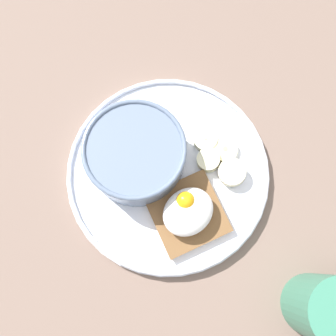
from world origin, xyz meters
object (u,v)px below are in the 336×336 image
(poached_egg, at_px, (188,211))
(banana_slice_front, at_px, (225,150))
(coffee_mug, at_px, (328,308))
(oatmeal_bowl, at_px, (136,154))
(banana_slice_left, at_px, (208,160))
(toast_slice, at_px, (187,214))
(banana_slice_back, at_px, (205,139))
(banana_slice_right, at_px, (232,173))

(poached_egg, xyz_separation_m, banana_slice_front, (0.09, 0.03, -0.02))
(banana_slice_front, relative_size, coffee_mug, 0.38)
(oatmeal_bowl, xyz_separation_m, banana_slice_left, (0.07, -0.06, -0.02))
(banana_slice_front, bearing_deg, poached_egg, -162.03)
(oatmeal_bowl, distance_m, toast_slice, 0.10)
(banana_slice_left, height_order, banana_slice_back, same)
(coffee_mug, bearing_deg, banana_slice_left, 84.34)
(poached_egg, relative_size, coffee_mug, 0.59)
(toast_slice, distance_m, banana_slice_front, 0.10)
(banana_slice_front, xyz_separation_m, banana_slice_back, (-0.01, 0.03, 0.00))
(banana_slice_back, bearing_deg, poached_egg, -145.14)
(banana_slice_front, distance_m, banana_slice_left, 0.03)
(banana_slice_back, height_order, banana_slice_right, banana_slice_right)
(banana_slice_back, bearing_deg, oatmeal_bowl, 155.82)
(poached_egg, height_order, coffee_mug, coffee_mug)
(toast_slice, relative_size, poached_egg, 1.63)
(banana_slice_back, xyz_separation_m, banana_slice_right, (-0.00, -0.05, 0.00))
(oatmeal_bowl, distance_m, coffee_mug, 0.27)
(oatmeal_bowl, height_order, poached_egg, oatmeal_bowl)
(banana_slice_right, bearing_deg, oatmeal_bowl, 130.53)
(banana_slice_front, bearing_deg, coffee_mug, -102.73)
(banana_slice_right, height_order, coffee_mug, coffee_mug)
(oatmeal_bowl, bearing_deg, toast_slice, -88.66)
(banana_slice_front, distance_m, banana_slice_right, 0.03)
(oatmeal_bowl, xyz_separation_m, banana_slice_right, (0.08, -0.09, -0.02))
(toast_slice, xyz_separation_m, coffee_mug, (0.04, -0.18, 0.03))
(banana_slice_right, bearing_deg, banana_slice_front, 63.33)
(banana_slice_left, xyz_separation_m, coffee_mug, (-0.02, -0.21, 0.03))
(banana_slice_front, xyz_separation_m, coffee_mug, (-0.05, -0.21, 0.03))
(banana_slice_back, bearing_deg, banana_slice_right, -94.20)
(banana_slice_front, relative_size, banana_slice_right, 0.83)
(banana_slice_right, bearing_deg, banana_slice_back, 85.80)
(toast_slice, relative_size, banana_slice_left, 2.49)
(oatmeal_bowl, xyz_separation_m, poached_egg, (0.00, -0.09, -0.00))
(banana_slice_left, distance_m, coffee_mug, 0.21)
(coffee_mug, bearing_deg, banana_slice_back, 81.11)
(banana_slice_front, xyz_separation_m, banana_slice_left, (-0.03, 0.00, 0.00))
(coffee_mug, bearing_deg, banana_slice_front, 77.27)
(banana_slice_front, height_order, banana_slice_right, banana_slice_right)
(banana_slice_right, relative_size, coffee_mug, 0.47)
(banana_slice_left, bearing_deg, poached_egg, -153.34)
(banana_slice_front, distance_m, banana_slice_back, 0.03)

